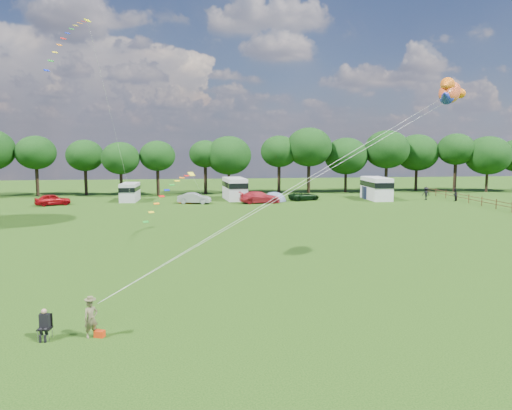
{
  "coord_description": "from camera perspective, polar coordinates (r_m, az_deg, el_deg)",
  "views": [
    {
      "loc": [
        -3.75,
        -21.91,
        7.68
      ],
      "look_at": [
        0.0,
        8.0,
        4.0
      ],
      "focal_mm": 35.0,
      "sensor_mm": 36.0,
      "label": 1
    }
  ],
  "objects": [
    {
      "name": "kite_bag",
      "position": [
        21.56,
        -17.45,
        -13.86
      ],
      "size": [
        0.46,
        0.38,
        0.28
      ],
      "primitive_type": "cube",
      "rotation": [
        0.0,
        0.0,
        -0.35
      ],
      "color": "red",
      "rests_on": "ground"
    },
    {
      "name": "car_a",
      "position": [
        67.93,
        -22.22,
        0.57
      ],
      "size": [
        4.68,
        3.29,
        1.45
      ],
      "primitive_type": "imported",
      "rotation": [
        0.0,
        0.0,
        1.97
      ],
      "color": "#99080D",
      "rests_on": "ground"
    },
    {
      "name": "ground_plane",
      "position": [
        23.52,
        2.48,
        -12.11
      ],
      "size": [
        180.0,
        180.0,
        0.0
      ],
      "primitive_type": "plane",
      "color": "black",
      "rests_on": "ground"
    },
    {
      "name": "fence",
      "position": [
        67.15,
        25.07,
        0.34
      ],
      "size": [
        0.12,
        33.12,
        1.2
      ],
      "color": "#472D19",
      "rests_on": "ground"
    },
    {
      "name": "fish_kite",
      "position": [
        33.25,
        21.2,
        11.96
      ],
      "size": [
        3.07,
        3.54,
        2.0
      ],
      "rotation": [
        0.0,
        -0.21,
        0.91
      ],
      "color": "#DB5022",
      "rests_on": "ground"
    },
    {
      "name": "streamer_kite_a",
      "position": [
        51.97,
        -20.41,
        17.76
      ],
      "size": [
        3.3,
        5.56,
        5.75
      ],
      "rotation": [
        0.0,
        0.0,
        0.82
      ],
      "color": "#C6D000",
      "rests_on": "ground"
    },
    {
      "name": "tent_greyblue",
      "position": [
        67.87,
        2.11,
        0.48
      ],
      "size": [
        3.3,
        3.61,
        2.45
      ],
      "color": "slate",
      "rests_on": "ground"
    },
    {
      "name": "camp_chair",
      "position": [
        21.89,
        -22.99,
        -12.08
      ],
      "size": [
        0.55,
        0.55,
        1.25
      ],
      "rotation": [
        0.0,
        0.0,
        -0.11
      ],
      "color": "#99999E",
      "rests_on": "ground"
    },
    {
      "name": "tent_orange",
      "position": [
        66.99,
        -7.63,
        0.34
      ],
      "size": [
        2.94,
        3.22,
        2.3
      ],
      "color": "#BC2700",
      "rests_on": "ground"
    },
    {
      "name": "car_c",
      "position": [
        65.28,
        0.43,
        0.89
      ],
      "size": [
        5.35,
        2.61,
        1.56
      ],
      "primitive_type": "imported",
      "rotation": [
        0.0,
        0.0,
        1.66
      ],
      "color": "#B41F27",
      "rests_on": "ground"
    },
    {
      "name": "car_b",
      "position": [
        65.25,
        -7.06,
        0.77
      ],
      "size": [
        4.2,
        2.24,
        1.41
      ],
      "primitive_type": "imported",
      "rotation": [
        0.0,
        0.0,
        1.37
      ],
      "color": "gray",
      "rests_on": "ground"
    },
    {
      "name": "campervan_d",
      "position": [
        71.62,
        13.59,
        1.95
      ],
      "size": [
        2.8,
        6.35,
        3.09
      ],
      "rotation": [
        0.0,
        0.0,
        1.55
      ],
      "color": "silver",
      "rests_on": "ground"
    },
    {
      "name": "tree_line",
      "position": [
        77.45,
        -0.43,
        5.98
      ],
      "size": [
        102.98,
        10.98,
        10.27
      ],
      "color": "black",
      "rests_on": "ground"
    },
    {
      "name": "walker_a",
      "position": [
        72.83,
        21.75,
        1.09
      ],
      "size": [
        0.95,
        0.94,
        1.7
      ],
      "primitive_type": "imported",
      "rotation": [
        0.0,
        0.0,
        3.9
      ],
      "color": "black",
      "rests_on": "ground"
    },
    {
      "name": "car_d",
      "position": [
        68.95,
        5.52,
        1.03
      ],
      "size": [
        4.75,
        3.24,
        1.19
      ],
      "primitive_type": "imported",
      "rotation": [
        0.0,
        0.0,
        1.89
      ],
      "color": "black",
      "rests_on": "ground"
    },
    {
      "name": "kite_flyer",
      "position": [
        21.42,
        -18.35,
        -12.23
      ],
      "size": [
        0.67,
        0.61,
        1.54
      ],
      "primitive_type": "imported",
      "rotation": [
        0.0,
        0.0,
        0.56
      ],
      "color": "brown",
      "rests_on": "ground"
    },
    {
      "name": "walker_b",
      "position": [
        72.93,
        18.84,
        1.26
      ],
      "size": [
        1.23,
        0.72,
        1.8
      ],
      "primitive_type": "imported",
      "rotation": [
        0.0,
        0.0,
        3.3
      ],
      "color": "black",
      "rests_on": "ground"
    },
    {
      "name": "campervan_b",
      "position": [
        69.74,
        -14.22,
        1.51
      ],
      "size": [
        2.35,
        5.06,
        2.44
      ],
      "rotation": [
        0.0,
        0.0,
        1.52
      ],
      "color": "#B8B8BA",
      "rests_on": "ground"
    },
    {
      "name": "streamer_kite_b",
      "position": [
        42.54,
        -9.43,
        1.89
      ],
      "size": [
        4.23,
        4.57,
        3.77
      ],
      "rotation": [
        0.0,
        0.0,
        0.56
      ],
      "color": "#FFF31F",
      "rests_on": "ground"
    },
    {
      "name": "awning_navy",
      "position": [
        72.73,
        13.19,
        1.4
      ],
      "size": [
        3.08,
        2.67,
        1.71
      ],
      "primitive_type": "cube",
      "rotation": [
        0.0,
        0.0,
        -0.18
      ],
      "color": "#171D32",
      "rests_on": "ground"
    },
    {
      "name": "campervan_c",
      "position": [
        69.52,
        -2.44,
        1.96
      ],
      "size": [
        3.2,
        6.39,
        3.02
      ],
      "rotation": [
        0.0,
        0.0,
        1.67
      ],
      "color": "silver",
      "rests_on": "ground"
    }
  ]
}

